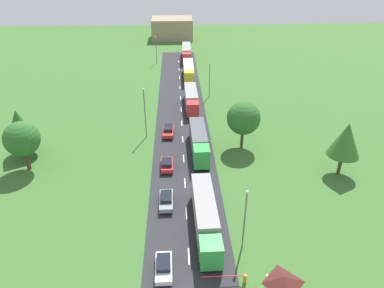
{
  "coord_description": "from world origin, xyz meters",
  "views": [
    {
      "loc": [
        -1.01,
        -21.13,
        30.29
      ],
      "look_at": [
        1.34,
        28.19,
        2.81
      ],
      "focal_mm": 33.47,
      "sensor_mm": 36.0,
      "label": 1
    }
  ],
  "objects_px": {
    "truck_fourth": "(189,71)",
    "tree_birch": "(346,140)",
    "lamppost_lead": "(245,216)",
    "lamppost_second": "(145,111)",
    "tree_maple": "(19,127)",
    "car_lead": "(164,267)",
    "person_second": "(288,287)",
    "lamppost_fourth": "(156,48)",
    "distant_building": "(172,28)",
    "truck_lead": "(205,215)",
    "truck_third": "(191,98)",
    "car_fourth": "(168,131)",
    "lamppost_third": "(210,77)",
    "tree_elm": "(244,118)",
    "barrier_gate": "(237,278)",
    "car_second": "(166,200)",
    "truck_second": "(199,141)",
    "tree_pine": "(22,139)",
    "truck_fifth": "(187,52)",
    "car_third": "(167,164)"
  },
  "relations": [
    {
      "from": "truck_fourth",
      "to": "tree_birch",
      "type": "xyz_separation_m",
      "value": [
        20.87,
        -45.4,
        3.78
      ]
    },
    {
      "from": "lamppost_lead",
      "to": "lamppost_second",
      "type": "height_order",
      "value": "lamppost_second"
    },
    {
      "from": "lamppost_second",
      "to": "tree_maple",
      "type": "bearing_deg",
      "value": -164.17
    },
    {
      "from": "car_lead",
      "to": "person_second",
      "type": "xyz_separation_m",
      "value": [
        12.3,
        -3.17,
        0.07
      ]
    },
    {
      "from": "lamppost_fourth",
      "to": "distant_building",
      "type": "relative_size",
      "value": 0.54
    },
    {
      "from": "truck_lead",
      "to": "car_lead",
      "type": "height_order",
      "value": "truck_lead"
    },
    {
      "from": "tree_birch",
      "to": "tree_maple",
      "type": "bearing_deg",
      "value": 170.87
    },
    {
      "from": "truck_third",
      "to": "distant_building",
      "type": "height_order",
      "value": "distant_building"
    },
    {
      "from": "lamppost_lead",
      "to": "tree_maple",
      "type": "height_order",
      "value": "tree_maple"
    },
    {
      "from": "car_fourth",
      "to": "lamppost_third",
      "type": "relative_size",
      "value": 0.58
    },
    {
      "from": "lamppost_fourth",
      "to": "tree_maple",
      "type": "height_order",
      "value": "tree_maple"
    },
    {
      "from": "tree_maple",
      "to": "lamppost_third",
      "type": "bearing_deg",
      "value": 37.39
    },
    {
      "from": "lamppost_second",
      "to": "tree_elm",
      "type": "distance_m",
      "value": 17.12
    },
    {
      "from": "person_second",
      "to": "distant_building",
      "type": "xyz_separation_m",
      "value": [
        -11.42,
        112.04,
        2.74
      ]
    },
    {
      "from": "lamppost_third",
      "to": "tree_maple",
      "type": "relative_size",
      "value": 0.99
    },
    {
      "from": "barrier_gate",
      "to": "car_second",
      "type": "bearing_deg",
      "value": 119.83
    },
    {
      "from": "truck_second",
      "to": "lamppost_fourth",
      "type": "distance_m",
      "value": 53.11
    },
    {
      "from": "car_second",
      "to": "tree_pine",
      "type": "xyz_separation_m",
      "value": [
        -21.32,
        9.8,
        4.44
      ]
    },
    {
      "from": "distant_building",
      "to": "tree_elm",
      "type": "bearing_deg",
      "value": -81.85
    },
    {
      "from": "truck_fifth",
      "to": "car_second",
      "type": "bearing_deg",
      "value": -94.2
    },
    {
      "from": "truck_third",
      "to": "tree_maple",
      "type": "relative_size",
      "value": 1.56
    },
    {
      "from": "truck_third",
      "to": "lamppost_fourth",
      "type": "bearing_deg",
      "value": 104.52
    },
    {
      "from": "tree_elm",
      "to": "lamppost_second",
      "type": "bearing_deg",
      "value": 164.45
    },
    {
      "from": "truck_third",
      "to": "distant_building",
      "type": "relative_size",
      "value": 0.86
    },
    {
      "from": "truck_lead",
      "to": "lamppost_third",
      "type": "bearing_deg",
      "value": 84.23
    },
    {
      "from": "tree_maple",
      "to": "distant_building",
      "type": "bearing_deg",
      "value": 73.94
    },
    {
      "from": "tree_birch",
      "to": "tree_pine",
      "type": "height_order",
      "value": "tree_birch"
    },
    {
      "from": "lamppost_second",
      "to": "car_second",
      "type": "bearing_deg",
      "value": -78.82
    },
    {
      "from": "lamppost_fourth",
      "to": "tree_birch",
      "type": "relative_size",
      "value": 0.93
    },
    {
      "from": "car_lead",
      "to": "lamppost_lead",
      "type": "xyz_separation_m",
      "value": [
        8.92,
        3.27,
        3.62
      ]
    },
    {
      "from": "truck_fifth",
      "to": "lamppost_third",
      "type": "height_order",
      "value": "lamppost_third"
    },
    {
      "from": "car_third",
      "to": "barrier_gate",
      "type": "xyz_separation_m",
      "value": [
        7.47,
        -21.71,
        -0.15
      ]
    },
    {
      "from": "truck_fifth",
      "to": "truck_second",
      "type": "bearing_deg",
      "value": -89.88
    },
    {
      "from": "car_lead",
      "to": "lamppost_second",
      "type": "xyz_separation_m",
      "value": [
        -3.78,
        30.83,
        4.31
      ]
    },
    {
      "from": "lamppost_lead",
      "to": "tree_elm",
      "type": "bearing_deg",
      "value": 80.62
    },
    {
      "from": "truck_lead",
      "to": "tree_pine",
      "type": "bearing_deg",
      "value": 150.62
    },
    {
      "from": "car_second",
      "to": "lamppost_third",
      "type": "xyz_separation_m",
      "value": [
        9.22,
        38.91,
        3.63
      ]
    },
    {
      "from": "lamppost_third",
      "to": "distant_building",
      "type": "relative_size",
      "value": 0.54
    },
    {
      "from": "truck_lead",
      "to": "tree_pine",
      "type": "xyz_separation_m",
      "value": [
        -26.11,
        14.7,
        3.07
      ]
    },
    {
      "from": "car_second",
      "to": "car_fourth",
      "type": "bearing_deg",
      "value": 89.75
    },
    {
      "from": "car_third",
      "to": "distant_building",
      "type": "xyz_separation_m",
      "value": [
        0.82,
        88.88,
        2.78
      ]
    },
    {
      "from": "lamppost_fourth",
      "to": "truck_second",
      "type": "bearing_deg",
      "value": -80.22
    },
    {
      "from": "truck_second",
      "to": "car_third",
      "type": "height_order",
      "value": "truck_second"
    },
    {
      "from": "truck_fifth",
      "to": "tree_elm",
      "type": "distance_m",
      "value": 54.82
    },
    {
      "from": "truck_lead",
      "to": "barrier_gate",
      "type": "xyz_separation_m",
      "value": [
        2.64,
        -8.06,
        -1.49
      ]
    },
    {
      "from": "lamppost_lead",
      "to": "lamppost_third",
      "type": "height_order",
      "value": "lamppost_third"
    },
    {
      "from": "truck_second",
      "to": "tree_elm",
      "type": "height_order",
      "value": "tree_elm"
    },
    {
      "from": "truck_fourth",
      "to": "car_second",
      "type": "distance_m",
      "value": 51.85
    },
    {
      "from": "lamppost_fourth",
      "to": "distant_building",
      "type": "distance_m",
      "value": 32.04
    },
    {
      "from": "truck_fourth",
      "to": "lamppost_third",
      "type": "bearing_deg",
      "value": -71.62
    }
  ]
}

